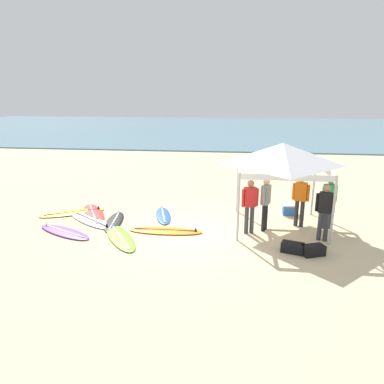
{
  "coord_description": "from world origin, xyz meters",
  "views": [
    {
      "loc": [
        1.11,
        -10.38,
        4.25
      ],
      "look_at": [
        -0.27,
        1.18,
        1.0
      ],
      "focal_mm": 33.38,
      "sensor_mm": 36.0,
      "label": 1
    }
  ],
  "objects": [
    {
      "name": "person_red",
      "position": [
        1.64,
        0.19,
        0.99
      ],
      "size": [
        0.52,
        0.33,
        1.71
      ],
      "color": "#383842",
      "rests_on": "ground"
    },
    {
      "name": "person_grey",
      "position": [
        2.14,
        0.51,
        0.99
      ],
      "size": [
        0.34,
        0.52,
        1.71
      ],
      "color": "black",
      "rests_on": "ground"
    },
    {
      "name": "surfboard_orange",
      "position": [
        -0.96,
        -0.01,
        0.04
      ],
      "size": [
        2.35,
        0.64,
        0.19
      ],
      "color": "orange",
      "rests_on": "ground"
    },
    {
      "name": "cooler_box",
      "position": [
        3.16,
        2.14,
        0.2
      ],
      "size": [
        0.5,
        0.36,
        0.39
      ],
      "color": "#2D60B7",
      "rests_on": "ground"
    },
    {
      "name": "person_green",
      "position": [
        4.15,
        0.89,
        0.99
      ],
      "size": [
        0.51,
        0.34,
        1.71
      ],
      "color": "#383842",
      "rests_on": "ground"
    },
    {
      "name": "surfboard_yellow",
      "position": [
        -4.67,
        1.33,
        0.04
      ],
      "size": [
        2.29,
        1.69,
        0.19
      ],
      "color": "yellow",
      "rests_on": "ground"
    },
    {
      "name": "person_orange",
      "position": [
        3.29,
        1.01,
        0.99
      ],
      "size": [
        0.52,
        0.33,
        1.71
      ],
      "color": "#2D2D33",
      "rests_on": "ground"
    },
    {
      "name": "gear_bag_by_pole",
      "position": [
        3.32,
        -1.19,
        0.14
      ],
      "size": [
        0.68,
        0.52,
        0.28
      ],
      "primitive_type": "cube",
      "rotation": [
        0.0,
        0.0,
        0.39
      ],
      "color": "black",
      "rests_on": "ground"
    },
    {
      "name": "surfboard_lime",
      "position": [
        -2.24,
        -0.68,
        0.04
      ],
      "size": [
        1.8,
        2.33,
        0.19
      ],
      "color": "#7AD12D",
      "rests_on": "ground"
    },
    {
      "name": "canopy_tent",
      "position": [
        2.61,
        0.92,
        2.39
      ],
      "size": [
        2.79,
        2.79,
        2.75
      ],
      "color": "#B7B7BC",
      "rests_on": "ground"
    },
    {
      "name": "surfboard_blue",
      "position": [
        -1.33,
        1.43,
        0.04
      ],
      "size": [
        0.97,
        1.93,
        0.19
      ],
      "color": "blue",
      "rests_on": "ground"
    },
    {
      "name": "sea",
      "position": [
        0.0,
        33.75,
        0.05
      ],
      "size": [
        80.0,
        36.0,
        0.1
      ],
      "primitive_type": "cube",
      "color": "#568499",
      "rests_on": "ground"
    },
    {
      "name": "person_black",
      "position": [
        3.78,
        -0.13,
        0.99
      ],
      "size": [
        0.52,
        0.33,
        1.71
      ],
      "color": "#383842",
      "rests_on": "ground"
    },
    {
      "name": "surfboard_red",
      "position": [
        -3.83,
        1.2,
        0.04
      ],
      "size": [
        1.84,
        2.62,
        0.19
      ],
      "color": "red",
      "rests_on": "ground"
    },
    {
      "name": "ground_plane",
      "position": [
        0.0,
        0.0,
        0.0
      ],
      "size": [
        80.0,
        80.0,
        0.0
      ],
      "primitive_type": "plane",
      "color": "beige"
    },
    {
      "name": "surfboard_white",
      "position": [
        -3.68,
        0.62,
        0.04
      ],
      "size": [
        2.27,
        1.93,
        0.19
      ],
      "color": "white",
      "rests_on": "ground"
    },
    {
      "name": "gear_bag_near_tent",
      "position": [
        2.79,
        -1.08,
        0.14
      ],
      "size": [
        0.67,
        0.49,
        0.28
      ],
      "primitive_type": "cube",
      "rotation": [
        0.0,
        0.0,
        2.83
      ],
      "color": "black",
      "rests_on": "ground"
    },
    {
      "name": "surfboard_black",
      "position": [
        -2.86,
        0.62,
        0.04
      ],
      "size": [
        0.77,
        2.02,
        0.19
      ],
      "color": "black",
      "rests_on": "ground"
    },
    {
      "name": "surfboard_purple",
      "position": [
        -4.12,
        -0.48,
        0.04
      ],
      "size": [
        2.22,
        1.51,
        0.19
      ],
      "color": "purple",
      "rests_on": "ground"
    }
  ]
}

